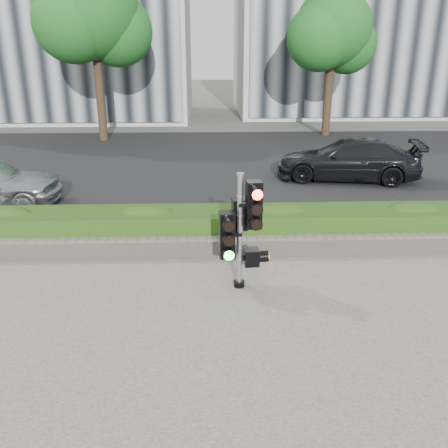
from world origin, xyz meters
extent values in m
plane|color=#51514C|center=(0.00, 0.00, 0.00)|extent=(120.00, 120.00, 0.00)
cube|color=#9E9389|center=(0.00, -2.50, 0.01)|extent=(16.00, 11.00, 0.03)
cube|color=black|center=(0.00, 10.00, 0.01)|extent=(60.00, 13.00, 0.02)
cube|color=gray|center=(0.00, 3.15, 0.06)|extent=(60.00, 0.25, 0.12)
cube|color=gray|center=(0.00, 1.90, 0.20)|extent=(12.00, 0.32, 0.34)
cube|color=#497925|center=(0.00, 2.55, 0.37)|extent=(12.00, 1.00, 0.68)
cube|color=#B7B7B2|center=(11.00, 25.00, 6.00)|extent=(18.00, 10.00, 12.00)
cylinder|color=black|center=(-4.50, 14.50, 2.02)|extent=(0.36, 0.36, 4.03)
sphere|color=#16501D|center=(-4.50, 14.50, 5.18)|extent=(3.74, 3.74, 3.74)
sphere|color=#16501D|center=(-3.64, 14.86, 4.46)|extent=(2.88, 2.88, 2.88)
sphere|color=#16501D|center=(-5.22, 14.07, 4.75)|extent=(3.17, 3.17, 3.17)
cylinder|color=black|center=(5.50, 15.50, 1.79)|extent=(0.36, 0.36, 3.58)
sphere|color=#16501D|center=(5.50, 15.50, 4.61)|extent=(3.33, 3.33, 3.33)
sphere|color=#16501D|center=(6.27, 15.82, 3.97)|extent=(2.56, 2.56, 2.56)
sphere|color=#16501D|center=(4.86, 15.12, 4.22)|extent=(2.82, 2.82, 2.82)
sphere|color=#16501D|center=(5.50, 16.14, 5.38)|extent=(2.30, 2.30, 2.30)
cylinder|color=black|center=(0.53, 0.61, 0.08)|extent=(0.18, 0.18, 0.09)
cylinder|color=gray|center=(0.53, 0.61, 0.97)|extent=(0.10, 0.10, 1.89)
cylinder|color=gray|center=(0.53, 0.61, 1.94)|extent=(0.12, 0.12, 0.05)
cube|color=#FF1107|center=(0.74, 0.60, 1.46)|extent=(0.26, 0.26, 0.75)
cube|color=#14E51E|center=(0.32, 0.57, 0.97)|extent=(0.26, 0.26, 0.75)
cube|color=black|center=(0.54, 0.83, 1.23)|extent=(0.26, 0.26, 0.52)
cube|color=orange|center=(0.73, 0.66, 0.54)|extent=(0.26, 0.26, 0.28)
imported|color=black|center=(4.25, 7.48, 0.63)|extent=(4.46, 2.48, 1.22)
camera|label=1|loc=(0.03, -6.41, 3.72)|focal=38.00mm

